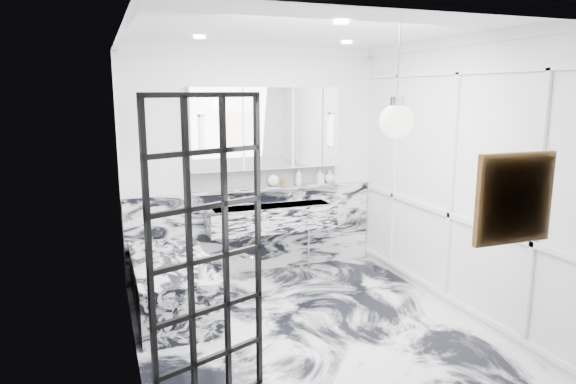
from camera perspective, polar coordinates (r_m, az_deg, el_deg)
name	(u,v)px	position (r m, az deg, el deg)	size (l,w,h in m)	color
floor	(308,328)	(5.16, 2.26, -14.91)	(3.60, 3.60, 0.00)	silver
ceiling	(311,28)	(4.66, 2.54, 17.70)	(3.60, 3.60, 0.00)	white
wall_back	(254,162)	(6.39, -3.84, 3.36)	(3.60, 3.60, 0.00)	white
wall_front	(426,240)	(3.18, 15.05, -5.13)	(3.60, 3.60, 0.00)	white
wall_left	(128,200)	(4.37, -17.37, -0.83)	(3.60, 3.60, 0.00)	white
wall_right	(453,177)	(5.53, 17.90, 1.59)	(3.60, 3.60, 0.00)	white
marble_clad_back	(255,230)	(6.55, -3.68, -4.28)	(3.18, 0.05, 1.05)	silver
marble_clad_left	(130,207)	(4.38, -17.13, -1.58)	(0.02, 3.56, 2.68)	silver
panel_molding	(451,187)	(5.53, 17.67, 0.56)	(0.03, 3.40, 2.30)	white
soap_bottle_a	(299,177)	(6.52, 1.18, 1.73)	(0.08, 0.08, 0.21)	#8C5919
soap_bottle_b	(320,176)	(6.64, 3.56, 1.76)	(0.08, 0.09, 0.19)	#4C4C51
soap_bottle_c	(330,176)	(6.69, 4.64, 1.74)	(0.13, 0.13, 0.17)	silver
face_pot	(273,181)	(6.41, -1.65, 1.28)	(0.15, 0.15, 0.15)	white
amber_bottle	(283,182)	(6.46, -0.55, 1.13)	(0.04, 0.04, 0.10)	#8C5919
flower_vase	(202,272)	(4.91, -9.48, -8.75)	(0.08, 0.08, 0.12)	silver
crittall_door	(208,259)	(3.64, -8.84, -7.37)	(0.88, 0.04, 2.25)	black
artwork	(515,198)	(3.60, 23.87, -0.65)	(0.49, 0.05, 0.49)	#C24613
pendant_light	(396,121)	(3.70, 11.95, 7.69)	(0.24, 0.24, 0.24)	white
trough_sink	(272,218)	(6.34, -1.83, -2.87)	(1.60, 0.45, 0.30)	silver
ledge	(267,188)	(6.41, -2.32, 0.41)	(1.90, 0.14, 0.04)	silver
subway_tile	(266,177)	(6.45, -2.50, 1.69)	(1.90, 0.03, 0.23)	white
mirror_cabinet	(267,128)	(6.32, -2.38, 7.11)	(1.90, 0.16, 1.00)	white
sconce_left	(202,134)	(6.03, -9.58, 6.39)	(0.07, 0.07, 0.40)	white
sconce_right	(331,130)	(6.54, 4.78, 6.87)	(0.07, 0.07, 0.40)	white
bathtub	(172,285)	(5.58, -12.79, -10.06)	(0.75, 1.65, 0.55)	silver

